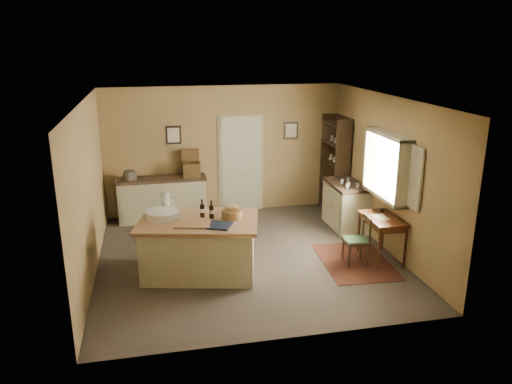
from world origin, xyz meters
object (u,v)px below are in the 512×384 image
(work_island, at_px, (199,245))
(sideboard, at_px, (163,197))
(writing_desk, at_px, (382,223))
(desk_chair, at_px, (356,241))
(right_cabinet, at_px, (346,205))
(shelving_unit, at_px, (337,165))

(work_island, relative_size, sideboard, 1.14)
(sideboard, bearing_deg, writing_desk, -37.94)
(work_island, relative_size, desk_chair, 2.51)
(writing_desk, relative_size, right_cabinet, 0.78)
(work_island, bearing_deg, writing_desk, 10.21)
(right_cabinet, bearing_deg, writing_desk, -89.99)
(right_cabinet, height_order, shelving_unit, shelving_unit)
(desk_chair, bearing_deg, sideboard, 140.65)
(shelving_unit, bearing_deg, writing_desk, -93.44)
(work_island, bearing_deg, right_cabinet, 38.27)
(sideboard, distance_m, writing_desk, 4.50)
(work_island, height_order, shelving_unit, shelving_unit)
(desk_chair, bearing_deg, work_island, 178.88)
(writing_desk, height_order, desk_chair, desk_chair)
(work_island, relative_size, right_cabinet, 1.82)
(sideboard, xyz_separation_m, shelving_unit, (3.70, -0.20, 0.55))
(sideboard, height_order, desk_chair, sideboard)
(writing_desk, height_order, shelving_unit, shelving_unit)
(work_island, xyz_separation_m, right_cabinet, (3.06, 1.46, -0.02))
(shelving_unit, bearing_deg, sideboard, 176.90)
(writing_desk, distance_m, desk_chair, 0.56)
(sideboard, xyz_separation_m, desk_chair, (3.05, -2.84, -0.07))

